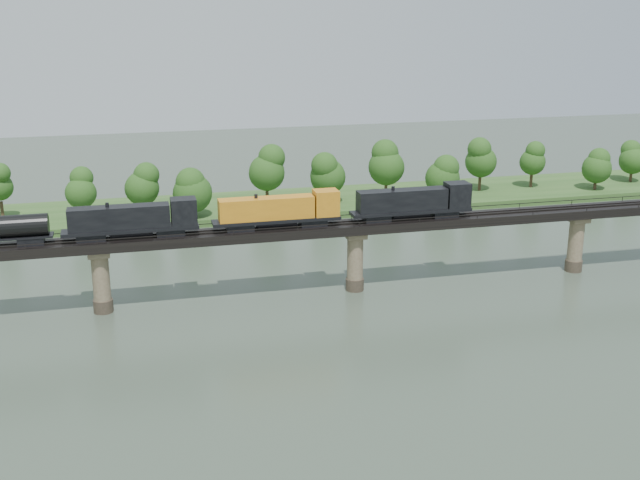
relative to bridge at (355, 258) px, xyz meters
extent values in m
plane|color=#334133|center=(0.00, -30.00, -5.46)|extent=(400.00, 400.00, 0.00)
cube|color=#2D5020|center=(0.00, 55.00, -4.66)|extent=(300.00, 24.00, 1.60)
cylinder|color=#473A2D|center=(-40.00, 0.00, -4.46)|extent=(3.00, 3.00, 2.00)
cylinder|color=#847556|center=(-40.00, 0.00, 0.04)|extent=(2.60, 2.60, 9.00)
cube|color=#847556|center=(-40.00, 0.00, 4.04)|extent=(3.20, 3.20, 1.00)
cylinder|color=#473A2D|center=(0.00, 0.00, -4.46)|extent=(3.00, 3.00, 2.00)
cylinder|color=#847556|center=(0.00, 0.00, 0.04)|extent=(2.60, 2.60, 9.00)
cube|color=#847556|center=(0.00, 0.00, 4.04)|extent=(3.20, 3.20, 1.00)
cylinder|color=#473A2D|center=(40.00, 0.00, -4.46)|extent=(3.00, 3.00, 2.00)
cylinder|color=#847556|center=(40.00, 0.00, 0.04)|extent=(2.60, 2.60, 9.00)
cube|color=#847556|center=(40.00, 0.00, 4.04)|extent=(3.20, 3.20, 1.00)
cube|color=black|center=(0.00, 0.00, 5.29)|extent=(220.00, 5.00, 1.50)
cube|color=black|center=(0.00, -0.75, 6.12)|extent=(220.00, 0.12, 0.16)
cube|color=black|center=(0.00, 0.75, 6.12)|extent=(220.00, 0.12, 0.16)
cube|color=black|center=(0.00, -2.40, 6.74)|extent=(220.00, 0.10, 0.10)
cube|color=black|center=(0.00, 2.40, 6.74)|extent=(220.00, 0.10, 0.10)
cube|color=black|center=(0.00, -2.40, 6.39)|extent=(0.08, 0.08, 0.70)
cube|color=black|center=(0.00, 2.40, 6.39)|extent=(0.08, 0.08, 0.70)
cylinder|color=#382619|center=(-60.94, 54.18, -2.00)|extent=(0.70, 0.70, 3.71)
cylinder|color=#382619|center=(-44.43, 46.31, -2.10)|extent=(0.70, 0.70, 3.51)
sphere|color=#1D4513|center=(-44.43, 46.31, 2.57)|extent=(6.31, 6.31, 6.31)
sphere|color=#1D4513|center=(-44.43, 46.31, 5.50)|extent=(4.73, 4.73, 4.73)
cylinder|color=#382619|center=(-32.24, 48.84, -2.19)|extent=(0.70, 0.70, 3.34)
sphere|color=#1D4513|center=(-32.24, 48.84, 2.27)|extent=(7.18, 7.18, 7.18)
sphere|color=#1D4513|center=(-32.24, 48.84, 5.06)|extent=(5.39, 5.39, 5.39)
cylinder|color=#382619|center=(-22.01, 46.15, -2.45)|extent=(0.70, 0.70, 2.83)
sphere|color=#1D4513|center=(-22.01, 46.15, 1.32)|extent=(8.26, 8.26, 8.26)
sphere|color=#1D4513|center=(-22.01, 46.15, 3.68)|extent=(6.19, 6.19, 6.19)
cylinder|color=#382619|center=(-5.04, 52.68, -1.88)|extent=(0.70, 0.70, 3.96)
sphere|color=#1D4513|center=(-5.04, 52.68, 3.41)|extent=(8.07, 8.07, 8.07)
sphere|color=#1D4513|center=(-5.04, 52.68, 6.71)|extent=(6.05, 6.05, 6.05)
cylinder|color=#382619|center=(8.52, 51.14, -2.23)|extent=(0.70, 0.70, 3.27)
sphere|color=#1D4513|center=(8.52, 51.14, 2.13)|extent=(8.03, 8.03, 8.03)
sphere|color=#1D4513|center=(8.52, 51.14, 4.85)|extent=(6.02, 6.02, 6.02)
cylinder|color=#382619|center=(22.65, 52.31, -1.90)|extent=(0.70, 0.70, 3.92)
sphere|color=#1D4513|center=(22.65, 52.31, 3.33)|extent=(8.29, 8.29, 8.29)
sphere|color=#1D4513|center=(22.65, 52.31, 6.60)|extent=(6.21, 6.21, 6.21)
cylinder|color=#382619|center=(33.59, 45.35, -2.35)|extent=(0.70, 0.70, 3.02)
sphere|color=#1D4513|center=(33.59, 45.35, 1.69)|extent=(7.74, 7.74, 7.74)
sphere|color=#1D4513|center=(33.59, 45.35, 4.21)|extent=(5.80, 5.80, 5.80)
cylinder|color=#382619|center=(46.81, 54.03, -1.96)|extent=(0.70, 0.70, 3.80)
sphere|color=#1D4513|center=(46.81, 54.03, 3.10)|extent=(7.47, 7.47, 7.47)
sphere|color=#1D4513|center=(46.81, 54.03, 6.27)|extent=(5.60, 5.60, 5.60)
cylinder|color=#382619|center=(60.48, 54.26, -2.17)|extent=(0.70, 0.70, 3.38)
sphere|color=#1D4513|center=(60.48, 54.26, 2.34)|extent=(6.23, 6.23, 6.23)
sphere|color=#1D4513|center=(60.48, 54.26, 5.16)|extent=(4.67, 4.67, 4.67)
cylinder|color=#382619|center=(74.35, 48.39, -2.47)|extent=(0.70, 0.70, 2.77)
sphere|color=#1D4513|center=(74.35, 48.39, 1.22)|extent=(7.04, 7.04, 7.04)
sphere|color=#1D4513|center=(74.35, 48.39, 3.54)|extent=(5.28, 5.28, 5.28)
cylinder|color=#382619|center=(87.62, 53.57, -2.39)|extent=(0.70, 0.70, 2.94)
sphere|color=#1D4513|center=(87.62, 53.57, 1.54)|extent=(6.73, 6.73, 6.73)
sphere|color=#1D4513|center=(87.62, 53.57, 3.99)|extent=(5.05, 5.05, 5.05)
cube|color=black|center=(15.18, 0.00, 6.62)|extent=(4.23, 2.54, 1.16)
cube|color=black|center=(3.54, 0.00, 6.62)|extent=(4.23, 2.54, 1.16)
cube|color=black|center=(9.36, 0.00, 7.36)|extent=(20.10, 3.17, 0.53)
cube|color=black|center=(7.78, 0.00, 9.32)|extent=(14.81, 2.86, 3.39)
cube|color=black|center=(17.30, 0.00, 9.64)|extent=(3.81, 3.17, 4.02)
cylinder|color=black|center=(9.36, 0.00, 6.78)|extent=(6.35, 1.48, 1.48)
cube|color=black|center=(-7.04, 0.00, 6.62)|extent=(4.23, 2.54, 1.16)
cube|color=black|center=(-18.68, 0.00, 6.62)|extent=(4.23, 2.54, 1.16)
cube|color=black|center=(-12.86, 0.00, 7.36)|extent=(20.10, 3.17, 0.53)
cube|color=orange|center=(-14.44, 0.00, 9.32)|extent=(14.81, 2.86, 3.39)
cube|color=orange|center=(-4.92, 0.00, 9.64)|extent=(3.81, 3.17, 4.02)
cylinder|color=black|center=(-12.86, 0.00, 6.78)|extent=(6.35, 1.48, 1.48)
cube|color=black|center=(-29.26, 0.00, 6.62)|extent=(4.23, 2.54, 1.16)
cube|color=black|center=(-40.90, 0.00, 6.62)|extent=(4.23, 2.54, 1.16)
cube|color=black|center=(-35.08, 0.00, 7.36)|extent=(20.10, 3.17, 0.53)
cube|color=black|center=(-36.66, 0.00, 9.32)|extent=(14.81, 2.86, 3.39)
cube|color=black|center=(-27.14, 0.00, 9.64)|extent=(3.81, 3.17, 4.02)
cylinder|color=black|center=(-35.08, 0.00, 6.78)|extent=(6.35, 1.48, 1.48)
cube|color=black|center=(-49.36, 0.00, 6.62)|extent=(3.70, 2.33, 1.16)
camera|label=1|loc=(-35.11, -118.68, 40.88)|focal=45.00mm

